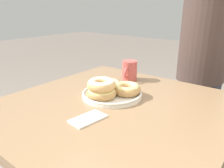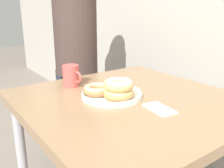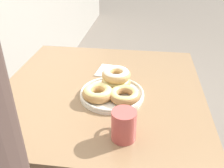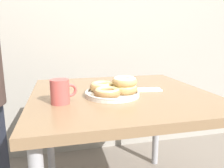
{
  "view_description": "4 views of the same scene",
  "coord_description": "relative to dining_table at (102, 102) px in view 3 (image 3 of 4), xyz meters",
  "views": [
    {
      "loc": [
        0.67,
        0.87,
        1.11
      ],
      "look_at": [
        -0.06,
        0.3,
        0.78
      ],
      "focal_mm": 35.0,
      "sensor_mm": 36.0,
      "label": 1
    },
    {
      "loc": [
        0.8,
        -0.32,
        1.11
      ],
      "look_at": [
        -0.06,
        0.3,
        0.78
      ],
      "focal_mm": 40.0,
      "sensor_mm": 36.0,
      "label": 2
    },
    {
      "loc": [
        -0.96,
        0.18,
        1.31
      ],
      "look_at": [
        -0.06,
        0.3,
        0.78
      ],
      "focal_mm": 40.0,
      "sensor_mm": 36.0,
      "label": 3
    },
    {
      "loc": [
        -0.31,
        -0.74,
        1.02
      ],
      "look_at": [
        -0.06,
        0.3,
        0.78
      ],
      "focal_mm": 35.0,
      "sensor_mm": 36.0,
      "label": 4
    }
  ],
  "objects": [
    {
      "name": "napkin",
      "position": [
        0.17,
        0.01,
        0.08
      ],
      "size": [
        0.14,
        0.09,
        0.01
      ],
      "color": "white",
      "rests_on": "dining_table"
    },
    {
      "name": "dining_table",
      "position": [
        0.0,
        0.0,
        0.0
      ],
      "size": [
        0.93,
        0.91,
        0.72
      ],
      "color": "#846647",
      "rests_on": "ground_plane"
    },
    {
      "name": "coffee_mug",
      "position": [
        -0.31,
        -0.13,
        0.14
      ],
      "size": [
        0.12,
        0.08,
        0.11
      ],
      "color": "#B74C47",
      "rests_on": "dining_table"
    },
    {
      "name": "donut_plate",
      "position": [
        -0.05,
        -0.06,
        0.12
      ],
      "size": [
        0.29,
        0.28,
        0.1
      ],
      "color": "silver",
      "rests_on": "dining_table"
    }
  ]
}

